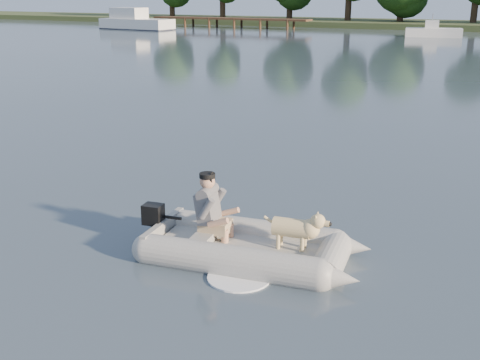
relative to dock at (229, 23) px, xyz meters
The scene contains 8 objects.
water 58.14m from the dock, 63.43° to the right, with size 160.00×160.00×0.00m, color #4E5C6A.
dock is the anchor object (origin of this frame).
dinghy 58.16m from the dock, 62.81° to the right, with size 4.39×2.95×1.32m, color gray, non-canonical shape.
man 57.88m from the dock, 63.41° to the right, with size 0.69×0.59×1.02m, color #5E5F63, non-canonical shape.
dog 58.33m from the dock, 62.23° to the right, with size 0.89×0.32×0.59m, color tan, non-canonical shape.
outboard_motor 57.62m from the dock, 64.28° to the right, with size 0.39×0.28×0.75m, color black, non-canonical shape.
cabin_cruiser 9.93m from the dock, 135.78° to the right, with size 8.22×2.94×2.55m, color white, non-canonical shape.
motorboat 22.27m from the dock, 11.36° to the right, with size 4.82×1.85×2.04m, color white, non-canonical shape.
Camera 1 is at (4.02, -7.15, 3.79)m, focal length 45.00 mm.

